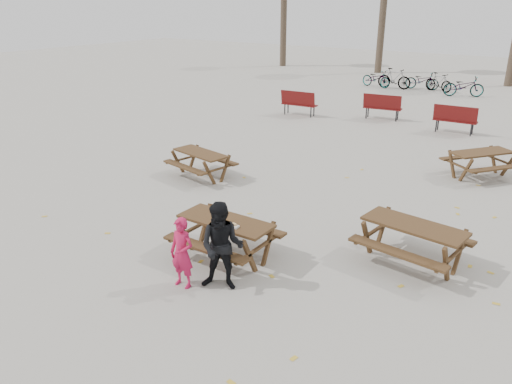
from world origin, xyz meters
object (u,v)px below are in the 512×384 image
Objects in this scene: soda_bottle at (218,220)px; child at (182,253)px; main_picnic_table at (226,229)px; picnic_table_east at (412,244)px; food_tray at (234,226)px; picnic_table_far at (480,164)px; adult at (222,247)px; picnic_table_north at (201,165)px.

child is at bearing -89.30° from soda_bottle.
soda_bottle is (-0.01, -0.22, 0.26)m from main_picnic_table.
picnic_table_east reaches higher than main_picnic_table.
food_tray is (0.32, -0.17, 0.21)m from main_picnic_table.
child reaches higher than main_picnic_table.
soda_bottle reaches higher than picnic_table_far.
picnic_table_east is at bearing 24.50° from adult.
picnic_table_east is at bearing 41.39° from child.
picnic_table_north is (-3.32, 3.44, -0.49)m from soda_bottle.
main_picnic_table is 0.41m from food_tray.
picnic_table_far is at bearing 68.58° from main_picnic_table.
soda_bottle is at bearing -91.46° from main_picnic_table.
food_tray is at bearing -31.77° from picnic_table_north.
main_picnic_table is 1.08× the size of picnic_table_far.
soda_bottle reaches higher than picnic_table_east.
picnic_table_east is 1.09× the size of picnic_table_far.
food_tray is 5.00m from picnic_table_north.
picnic_table_east is at bearing 33.47° from soda_bottle.
soda_bottle is 0.09× the size of picnic_table_east.
picnic_table_east is 6.45m from picnic_table_north.
picnic_table_far is at bearing 97.45° from picnic_table_east.
main_picnic_table is at bearing 86.75° from child.
food_tray is at bearing -161.46° from picnic_table_far.
picnic_table_north is (-3.33, 4.42, -0.27)m from child.
picnic_table_east is (2.63, 1.90, -0.40)m from food_tray.
food_tray is 0.12× the size of adult.
soda_bottle is 4.81m from picnic_table_north.
main_picnic_table is 1.10× the size of picnic_table_north.
main_picnic_table is 10.00× the size of food_tray.
food_tray is 3.27m from picnic_table_east.
adult is 0.94× the size of picnic_table_north.
main_picnic_table is at bearing -32.93° from picnic_table_north.
picnic_table_east is 5.78m from picnic_table_far.
picnic_table_north is at bearing 110.27° from adult.
picnic_table_east is at bearing 35.90° from food_tray.
adult is (0.60, -0.87, 0.18)m from main_picnic_table.
food_tray is 0.10× the size of picnic_table_east.
picnic_table_far is at bearing 45.55° from picnic_table_north.
adult reaches higher than picnic_table_north.
soda_bottle is (-0.32, -0.05, 0.05)m from food_tray.
food_tray is 0.33m from soda_bottle.
adult is 0.85× the size of picnic_table_east.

